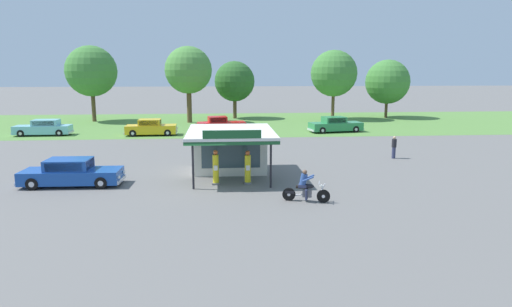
# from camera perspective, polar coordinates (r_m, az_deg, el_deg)

# --- Properties ---
(ground_plane) EXTENTS (300.00, 300.00, 0.00)m
(ground_plane) POSITION_cam_1_polar(r_m,az_deg,el_deg) (24.34, -6.77, -4.46)
(ground_plane) COLOR slate
(grass_verge_strip) EXTENTS (120.00, 24.00, 0.01)m
(grass_verge_strip) POSITION_cam_1_polar(r_m,az_deg,el_deg) (53.87, -5.60, 3.87)
(grass_verge_strip) COLOR #56843D
(grass_verge_strip) RESTS_ON ground
(service_station_kiosk) EXTENTS (5.07, 6.55, 3.22)m
(service_station_kiosk) POSITION_cam_1_polar(r_m,az_deg,el_deg) (27.77, -3.29, 0.89)
(service_station_kiosk) COLOR silver
(service_station_kiosk) RESTS_ON ground
(gas_pump_nearside) EXTENTS (0.44, 0.44, 1.95)m
(gas_pump_nearside) POSITION_cam_1_polar(r_m,az_deg,el_deg) (24.96, -5.16, -1.94)
(gas_pump_nearside) COLOR slate
(gas_pump_nearside) RESTS_ON ground
(gas_pump_offside) EXTENTS (0.44, 0.44, 1.90)m
(gas_pump_offside) POSITION_cam_1_polar(r_m,az_deg,el_deg) (25.00, -1.06, -1.94)
(gas_pump_offside) COLOR slate
(gas_pump_offside) RESTS_ON ground
(motorcycle_with_rider) EXTENTS (2.25, 0.87, 1.58)m
(motorcycle_with_rider) POSITION_cam_1_polar(r_m,az_deg,el_deg) (21.80, 6.32, -4.46)
(motorcycle_with_rider) COLOR black
(motorcycle_with_rider) RESTS_ON ground
(featured_classic_sedan) EXTENTS (5.54, 2.03, 1.50)m
(featured_classic_sedan) POSITION_cam_1_polar(r_m,az_deg,el_deg) (26.67, -22.48, -2.36)
(featured_classic_sedan) COLOR #19479E
(featured_classic_sedan) RESTS_ON ground
(parked_car_back_row_centre_left) EXTENTS (5.76, 2.78, 1.57)m
(parked_car_back_row_centre_left) POSITION_cam_1_polar(r_m,az_deg,el_deg) (46.69, 10.09, 3.59)
(parked_car_back_row_centre_left) COLOR #2D844C
(parked_car_back_row_centre_left) RESTS_ON ground
(parked_car_back_row_far_right) EXTENTS (5.35, 2.53, 1.49)m
(parked_car_back_row_far_right) POSITION_cam_1_polar(r_m,az_deg,el_deg) (47.15, -4.53, 3.74)
(parked_car_back_row_far_right) COLOR red
(parked_car_back_row_far_right) RESTS_ON ground
(parked_car_back_row_far_left) EXTENTS (5.45, 2.00, 1.54)m
(parked_car_back_row_far_left) POSITION_cam_1_polar(r_m,az_deg,el_deg) (48.20, -25.47, 2.94)
(parked_car_back_row_far_left) COLOR #7AC6D1
(parked_car_back_row_far_left) RESTS_ON ground
(parked_car_back_row_left) EXTENTS (5.08, 2.09, 1.57)m
(parked_car_back_row_left) POSITION_cam_1_polar(r_m,az_deg,el_deg) (44.82, -13.25, 3.20)
(parked_car_back_row_left) COLOR gold
(parked_car_back_row_left) RESTS_ON ground
(bystander_admiring_sedan) EXTENTS (0.34, 0.34, 1.62)m
(bystander_admiring_sedan) POSITION_cam_1_polar(r_m,az_deg,el_deg) (33.67, 17.19, 0.84)
(bystander_admiring_sedan) COLOR #2D3351
(bystander_admiring_sedan) RESTS_ON ground
(bystander_standing_back_lot) EXTENTS (0.34, 0.34, 1.50)m
(bystander_standing_back_lot) POSITION_cam_1_polar(r_m,az_deg,el_deg) (36.85, -5.26, 1.99)
(bystander_standing_back_lot) COLOR #2D3351
(bystander_standing_back_lot) RESTS_ON ground
(bystander_leaning_by_kiosk) EXTENTS (0.34, 0.34, 1.64)m
(bystander_leaning_by_kiosk) POSITION_cam_1_polar(r_m,az_deg,el_deg) (40.19, -7.66, 2.76)
(bystander_leaning_by_kiosk) COLOR black
(bystander_leaning_by_kiosk) RESTS_ON ground
(tree_oak_centre) EXTENTS (5.20, 5.20, 7.42)m
(tree_oak_centre) POSITION_cam_1_polar(r_m,az_deg,el_deg) (58.80, -2.74, 9.16)
(tree_oak_centre) COLOR brown
(tree_oak_centre) RESTS_ON ground
(tree_oak_left) EXTENTS (5.60, 5.60, 9.07)m
(tree_oak_left) POSITION_cam_1_polar(r_m,az_deg,el_deg) (54.56, -8.65, 10.37)
(tree_oak_left) COLOR brown
(tree_oak_left) RESTS_ON ground
(tree_oak_right) EXTENTS (5.85, 5.85, 8.78)m
(tree_oak_right) POSITION_cam_1_polar(r_m,az_deg,el_deg) (58.31, 9.91, 10.03)
(tree_oak_right) COLOR brown
(tree_oak_right) RESTS_ON ground
(tree_oak_far_left) EXTENTS (6.14, 6.14, 9.21)m
(tree_oak_far_left) POSITION_cam_1_polar(r_m,az_deg,el_deg) (58.65, -20.27, 9.82)
(tree_oak_far_left) COLOR brown
(tree_oak_far_left) RESTS_ON ground
(tree_oak_far_right) EXTENTS (5.78, 5.78, 7.62)m
(tree_oak_far_right) POSITION_cam_1_polar(r_m,az_deg,el_deg) (62.15, 16.41, 8.70)
(tree_oak_far_right) COLOR brown
(tree_oak_far_right) RESTS_ON ground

